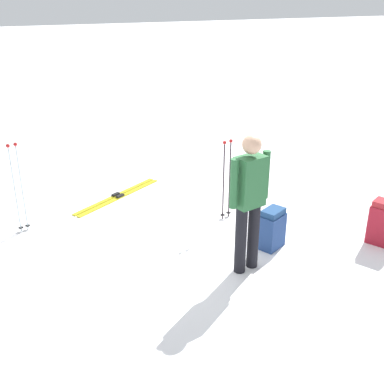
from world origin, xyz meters
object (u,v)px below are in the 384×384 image
at_px(ski_pair_near, 118,196).
at_px(ski_poles_planted_far, 18,184).
at_px(backpack_large_dark, 383,223).
at_px(ski_poles_planted_near, 227,175).
at_px(skier_standing, 249,197).
at_px(backpack_bright, 272,229).

height_order(ski_pair_near, ski_poles_planted_far, ski_poles_planted_far).
distance_m(ski_pair_near, backpack_large_dark, 4.06).
bearing_deg(ski_poles_planted_near, skier_standing, 73.89).
xyz_separation_m(skier_standing, ski_poles_planted_far, (2.42, -2.07, -0.24)).
relative_size(ski_pair_near, backpack_bright, 2.95).
bearing_deg(ski_pair_near, backpack_large_dark, 135.49).
height_order(ski_pair_near, backpack_large_dark, backpack_large_dark).
bearing_deg(backpack_bright, skier_standing, 30.89).
xyz_separation_m(ski_pair_near, ski_poles_planted_far, (1.51, 0.63, 0.71)).
height_order(backpack_large_dark, ski_poles_planted_far, ski_poles_planted_far).
bearing_deg(skier_standing, ski_pair_near, -71.43).
distance_m(backpack_large_dark, ski_poles_planted_near, 2.21).
bearing_deg(backpack_large_dark, ski_pair_near, -44.51).
distance_m(backpack_bright, ski_poles_planted_near, 1.11).
relative_size(backpack_large_dark, backpack_bright, 1.11).
relative_size(backpack_large_dark, ski_poles_planted_near, 0.51).
relative_size(skier_standing, backpack_bright, 3.08).
bearing_deg(backpack_bright, ski_poles_planted_near, -80.65).
bearing_deg(ski_poles_planted_near, backpack_bright, 99.35).
height_order(backpack_large_dark, backpack_bright, backpack_large_dark).
height_order(ski_pair_near, ski_poles_planted_near, ski_poles_planted_near).
height_order(skier_standing, ski_pair_near, skier_standing).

